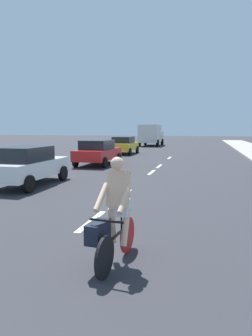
{
  "coord_description": "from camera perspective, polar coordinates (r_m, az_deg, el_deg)",
  "views": [
    {
      "loc": [
        2.67,
        0.63,
        2.27
      ],
      "look_at": [
        0.39,
        9.43,
        1.1
      ],
      "focal_mm": 32.53,
      "sensor_mm": 36.0,
      "label": 1
    }
  ],
  "objects": [
    {
      "name": "delivery_truck",
      "position": [
        41.26,
        4.71,
        6.26
      ],
      "size": [
        2.75,
        6.27,
        2.8
      ],
      "rotation": [
        0.0,
        0.0,
        -0.01
      ],
      "color": "beige",
      "rests_on": "ground"
    },
    {
      "name": "lane_stripe_3",
      "position": [
        10.6,
        -0.39,
        -5.01
      ],
      "size": [
        0.16,
        1.8,
        0.01
      ],
      "primitive_type": "cube",
      "color": "white",
      "rests_on": "ground"
    },
    {
      "name": "lane_stripe_4",
      "position": [
        16.06,
        4.82,
        -0.8
      ],
      "size": [
        0.16,
        1.8,
        0.01
      ],
      "primitive_type": "cube",
      "color": "white",
      "rests_on": "ground"
    },
    {
      "name": "parked_car_white",
      "position": [
        12.84,
        -17.97,
        0.57
      ],
      "size": [
        1.9,
        4.05,
        1.57
      ],
      "rotation": [
        0.0,
        0.0,
        0.01
      ],
      "color": "white",
      "rests_on": "ground"
    },
    {
      "name": "parked_car_yellow",
      "position": [
        27.63,
        -0.39,
        4.38
      ],
      "size": [
        1.99,
        4.29,
        1.57
      ],
      "rotation": [
        0.0,
        0.0,
        -0.0
      ],
      "color": "gold",
      "rests_on": "ground"
    },
    {
      "name": "lane_stripe_5",
      "position": [
        18.72,
        6.23,
        0.35
      ],
      "size": [
        0.16,
        1.8,
        0.01
      ],
      "primitive_type": "cube",
      "color": "white",
      "rests_on": "ground"
    },
    {
      "name": "ground_plane",
      "position": [
        19.68,
        6.64,
        0.67
      ],
      "size": [
        160.0,
        160.0,
        0.0
      ],
      "primitive_type": "plane",
      "color": "#2D2D33"
    },
    {
      "name": "lane_stripe_6",
      "position": [
        24.21,
        8.14,
        1.9
      ],
      "size": [
        0.16,
        1.8,
        0.01
      ],
      "primitive_type": "cube",
      "color": "white",
      "rests_on": "ground"
    },
    {
      "name": "cyclist",
      "position": [
        5.11,
        -2.35,
        -9.06
      ],
      "size": [
        0.64,
        1.71,
        1.82
      ],
      "rotation": [
        0.0,
        0.0,
        3.05
      ],
      "color": "black",
      "rests_on": "ground"
    },
    {
      "name": "parked_car_red",
      "position": [
        19.33,
        -5.26,
        3.07
      ],
      "size": [
        2.02,
        4.38,
        1.57
      ],
      "rotation": [
        0.0,
        0.0,
        -0.0
      ],
      "color": "red",
      "rests_on": "ground"
    },
    {
      "name": "lane_stripe_2",
      "position": [
        7.71,
        -6.5,
        -9.82
      ],
      "size": [
        0.16,
        1.8,
        0.01
      ],
      "primitive_type": "cube",
      "color": "white",
      "rests_on": "ground"
    }
  ]
}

